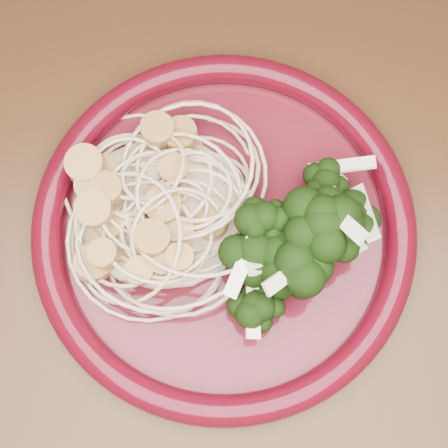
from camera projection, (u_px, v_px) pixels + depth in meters
name	position (u px, v px, depth m)	size (l,w,h in m)	color
dining_table	(209.00, 328.00, 0.58)	(1.20, 0.80, 0.75)	#472814
dinner_plate	(224.00, 227.00, 0.50)	(0.36, 0.36, 0.03)	#55111C
spaghetti_pile	(162.00, 207.00, 0.49)	(0.15, 0.13, 0.03)	beige
scallop_cluster	(157.00, 190.00, 0.45)	(0.14, 0.14, 0.05)	#BC8A41
broccoli_pile	(303.00, 238.00, 0.47)	(0.10, 0.16, 0.06)	black
onion_garnish	(308.00, 226.00, 0.44)	(0.07, 0.10, 0.06)	white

